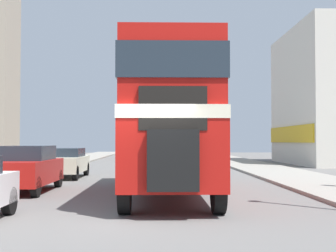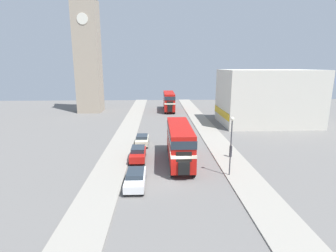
% 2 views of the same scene
% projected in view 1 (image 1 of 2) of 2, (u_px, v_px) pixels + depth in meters
% --- Properties ---
extents(ground_plane, '(120.00, 120.00, 0.00)m').
position_uv_depth(ground_plane, '(137.00, 219.00, 10.13)').
color(ground_plane, slate).
extents(double_decker_bus, '(2.48, 10.12, 4.27)m').
position_uv_depth(double_decker_bus, '(168.00, 114.00, 14.91)').
color(double_decker_bus, '#B2140F').
rests_on(double_decker_bus, ground_plane).
extents(bus_distant, '(2.46, 10.63, 4.44)m').
position_uv_depth(bus_distant, '(164.00, 132.00, 49.74)').
color(bus_distant, '#B2140F').
rests_on(bus_distant, ground_plane).
extents(car_parked_mid, '(1.71, 4.06, 1.54)m').
position_uv_depth(car_parked_mid, '(26.00, 168.00, 15.62)').
color(car_parked_mid, red).
rests_on(car_parked_mid, ground_plane).
extents(car_parked_far, '(1.70, 3.94, 1.37)m').
position_uv_depth(car_parked_far, '(65.00, 162.00, 21.58)').
color(car_parked_far, beige).
rests_on(car_parked_far, ground_plane).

